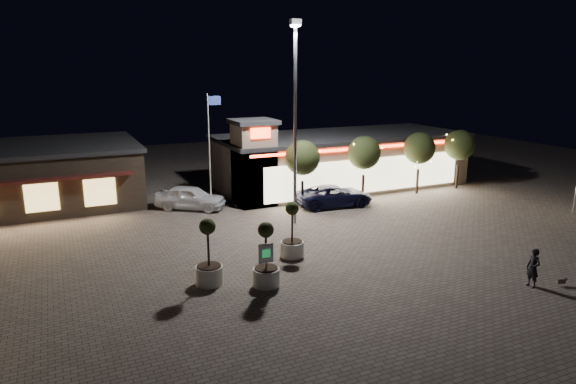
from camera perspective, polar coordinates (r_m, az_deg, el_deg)
name	(u,v)px	position (r m, az deg, el deg)	size (l,w,h in m)	color
ground	(328,273)	(25.18, 4.51, -8.96)	(90.00, 90.00, 0.00)	#695E55
retail_building	(337,160)	(42.33, 5.42, 3.58)	(20.40, 8.40, 6.10)	gray
restaurant_building	(18,176)	(40.96, -27.81, 1.59)	(16.40, 11.00, 4.30)	#382D23
floodlight_pole	(295,112)	(31.35, 0.80, 8.89)	(0.60, 0.40, 12.38)	gray
flagpole	(210,142)	(34.90, -8.61, 5.49)	(0.95, 0.10, 8.00)	white
string_tree_a	(303,158)	(35.35, 1.62, 3.80)	(2.42, 2.42, 4.79)	#332319
string_tree_b	(364,153)	(37.80, 8.46, 4.32)	(2.42, 2.42, 4.79)	#332319
string_tree_c	(419,148)	(40.72, 14.39, 4.72)	(2.42, 2.42, 4.79)	#332319
string_tree_d	(460,145)	(43.33, 18.53, 4.97)	(2.42, 2.42, 4.79)	#332319
pickup_truck	(335,196)	(36.58, 5.21, -0.40)	(2.50, 5.43, 1.51)	black
white_sedan	(190,197)	(36.29, -10.80, -0.60)	(1.95, 4.85, 1.65)	white
pedestrian	(533,268)	(25.79, 25.60, -7.63)	(0.66, 0.43, 1.81)	black
dog	(562,280)	(26.73, 28.18, -8.63)	(0.52, 0.27, 0.28)	#59514C
planter_left	(209,264)	(23.85, -8.79, -7.91)	(1.27, 1.27, 3.13)	silver
planter_mid	(266,266)	(23.45, -2.44, -8.24)	(1.23, 1.23, 3.02)	silver
planter_right	(292,240)	(26.86, 0.46, -5.33)	(1.21, 1.21, 2.97)	silver
valet_sign	(266,257)	(23.06, -2.47, -7.23)	(0.69, 0.13, 2.08)	gray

